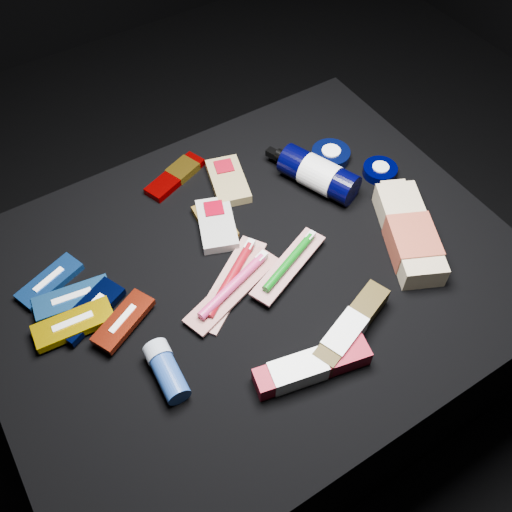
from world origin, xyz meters
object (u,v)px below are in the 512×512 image
toothpaste_carton_red (307,368)px  deodorant_stick (166,370)px  bodywash_bottle (409,235)px  lotion_bottle (318,174)px

toothpaste_carton_red → deodorant_stick: bearing=161.4°
bodywash_bottle → deodorant_stick: 0.52m
bodywash_bottle → toothpaste_carton_red: size_ratio=1.22×
lotion_bottle → toothpaste_carton_red: 0.43m
lotion_bottle → deodorant_stick: lotion_bottle is taller
bodywash_bottle → deodorant_stick: bodywash_bottle is taller
toothpaste_carton_red → bodywash_bottle: bearing=33.0°
bodywash_bottle → toothpaste_carton_red: bearing=-134.2°
bodywash_bottle → deodorant_stick: (-0.52, -0.00, -0.00)m
lotion_bottle → bodywash_bottle: (0.06, -0.22, -0.01)m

